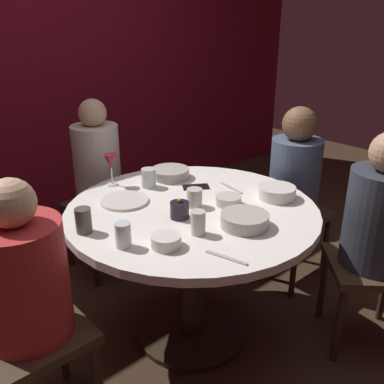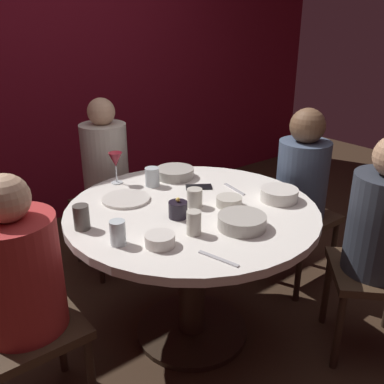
% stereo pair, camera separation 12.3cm
% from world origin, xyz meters
% --- Properties ---
extents(ground_plane, '(8.00, 8.00, 0.00)m').
position_xyz_m(ground_plane, '(0.00, 0.00, 0.00)').
color(ground_plane, '#382619').
extents(back_wall, '(6.00, 0.10, 2.60)m').
position_xyz_m(back_wall, '(0.00, 1.89, 1.30)').
color(back_wall, maroon).
rests_on(back_wall, ground).
extents(dining_table, '(1.22, 1.22, 0.75)m').
position_xyz_m(dining_table, '(0.00, 0.00, 0.58)').
color(dining_table, white).
rests_on(dining_table, ground).
extents(seated_diner_left, '(0.40, 0.40, 1.11)m').
position_xyz_m(seated_diner_left, '(-0.83, 0.00, 0.69)').
color(seated_diner_left, '#3F2D1E').
rests_on(seated_diner_left, ground).
extents(seated_diner_back, '(0.40, 0.40, 1.15)m').
position_xyz_m(seated_diner_back, '(0.00, 0.90, 0.71)').
color(seated_diner_back, '#3F2D1E').
rests_on(seated_diner_back, ground).
extents(seated_diner_right, '(0.40, 0.40, 1.13)m').
position_xyz_m(seated_diner_right, '(0.84, 0.00, 0.70)').
color(seated_diner_right, '#3F2D1E').
rests_on(seated_diner_right, ground).
extents(seated_diner_front_right, '(0.57, 0.57, 1.14)m').
position_xyz_m(seated_diner_front_right, '(0.63, -0.63, 0.71)').
color(seated_diner_front_right, '#3F2D1E').
rests_on(seated_diner_front_right, ground).
extents(candle_holder, '(0.09, 0.09, 0.10)m').
position_xyz_m(candle_holder, '(-0.12, -0.05, 0.79)').
color(candle_holder, black).
rests_on(candle_holder, dining_table).
extents(wine_glass, '(0.08, 0.08, 0.18)m').
position_xyz_m(wine_glass, '(-0.13, 0.51, 0.88)').
color(wine_glass, silver).
rests_on(wine_glass, dining_table).
extents(dinner_plate, '(0.24, 0.24, 0.01)m').
position_xyz_m(dinner_plate, '(-0.21, 0.27, 0.76)').
color(dinner_plate, silver).
rests_on(dinner_plate, dining_table).
extents(cell_phone, '(0.16, 0.14, 0.01)m').
position_xyz_m(cell_phone, '(0.19, 0.18, 0.76)').
color(cell_phone, black).
rests_on(cell_phone, dining_table).
extents(bowl_serving_large, '(0.19, 0.19, 0.06)m').
position_xyz_m(bowl_serving_large, '(0.40, -0.20, 0.78)').
color(bowl_serving_large, silver).
rests_on(bowl_serving_large, dining_table).
extents(bowl_salad_center, '(0.12, 0.12, 0.05)m').
position_xyz_m(bowl_salad_center, '(-0.33, -0.21, 0.78)').
color(bowl_salad_center, silver).
rests_on(bowl_salad_center, dining_table).
extents(bowl_small_white, '(0.21, 0.21, 0.06)m').
position_xyz_m(bowl_small_white, '(0.04, -0.30, 0.78)').
color(bowl_small_white, '#B2ADA3').
rests_on(bowl_small_white, dining_table).
extents(bowl_sauce_side, '(0.22, 0.22, 0.05)m').
position_xyz_m(bowl_sauce_side, '(0.18, 0.39, 0.78)').
color(bowl_sauce_side, '#B2ADA3').
rests_on(bowl_sauce_side, dining_table).
extents(bowl_rice_portion, '(0.13, 0.13, 0.05)m').
position_xyz_m(bowl_rice_portion, '(0.15, -0.10, 0.77)').
color(bowl_rice_portion, beige).
rests_on(bowl_rice_portion, dining_table).
extents(cup_near_candle, '(0.08, 0.08, 0.10)m').
position_xyz_m(cup_near_candle, '(0.01, 0.36, 0.80)').
color(cup_near_candle, silver).
rests_on(cup_near_candle, dining_table).
extents(cup_by_left_diner, '(0.06, 0.06, 0.10)m').
position_xyz_m(cup_by_left_diner, '(-0.46, -0.10, 0.80)').
color(cup_by_left_diner, silver).
rests_on(cup_by_left_diner, dining_table).
extents(cup_by_right_diner, '(0.07, 0.07, 0.11)m').
position_xyz_m(cup_by_right_diner, '(-0.52, 0.12, 0.81)').
color(cup_by_right_diner, '#4C4742').
rests_on(cup_by_right_diner, dining_table).
extents(cup_center_front, '(0.08, 0.08, 0.09)m').
position_xyz_m(cup_center_front, '(0.02, 0.00, 0.80)').
color(cup_center_front, beige).
rests_on(cup_center_front, dining_table).
extents(cup_far_edge, '(0.06, 0.06, 0.11)m').
position_xyz_m(cup_far_edge, '(-0.16, -0.22, 0.80)').
color(cup_far_edge, beige).
rests_on(cup_far_edge, dining_table).
extents(fork_near_plate, '(0.04, 0.18, 0.01)m').
position_xyz_m(fork_near_plate, '(0.32, 0.04, 0.75)').
color(fork_near_plate, '#B7B7BC').
rests_on(fork_near_plate, dining_table).
extents(knife_near_plate, '(0.06, 0.18, 0.01)m').
position_xyz_m(knife_near_plate, '(-0.22, -0.44, 0.75)').
color(knife_near_plate, '#B7B7BC').
rests_on(knife_near_plate, dining_table).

